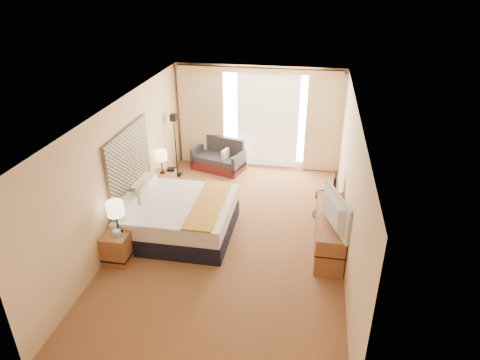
% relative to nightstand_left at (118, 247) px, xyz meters
% --- Properties ---
extents(floor, '(4.20, 7.00, 0.02)m').
position_rel_nightstand_left_xyz_m(floor, '(1.87, 1.05, -0.28)').
color(floor, '#60291B').
rests_on(floor, ground).
extents(ceiling, '(4.20, 7.00, 0.02)m').
position_rel_nightstand_left_xyz_m(ceiling, '(1.87, 1.05, 2.33)').
color(ceiling, silver).
rests_on(ceiling, wall_back).
extents(wall_back, '(4.20, 0.02, 2.60)m').
position_rel_nightstand_left_xyz_m(wall_back, '(1.87, 4.55, 1.02)').
color(wall_back, tan).
rests_on(wall_back, ground).
extents(wall_front, '(4.20, 0.02, 2.60)m').
position_rel_nightstand_left_xyz_m(wall_front, '(1.87, -2.45, 1.02)').
color(wall_front, tan).
rests_on(wall_front, ground).
extents(wall_left, '(0.02, 7.00, 2.60)m').
position_rel_nightstand_left_xyz_m(wall_left, '(-0.23, 1.05, 1.02)').
color(wall_left, tan).
rests_on(wall_left, ground).
extents(wall_right, '(0.02, 7.00, 2.60)m').
position_rel_nightstand_left_xyz_m(wall_right, '(3.97, 1.05, 1.02)').
color(wall_right, tan).
rests_on(wall_right, ground).
extents(headboard, '(0.06, 1.85, 1.50)m').
position_rel_nightstand_left_xyz_m(headboard, '(-0.19, 1.25, 1.01)').
color(headboard, black).
rests_on(headboard, wall_left).
extents(nightstand_left, '(0.45, 0.52, 0.55)m').
position_rel_nightstand_left_xyz_m(nightstand_left, '(0.00, 0.00, 0.00)').
color(nightstand_left, brown).
rests_on(nightstand_left, floor).
extents(nightstand_right, '(0.45, 0.52, 0.55)m').
position_rel_nightstand_left_xyz_m(nightstand_right, '(0.00, 2.50, 0.00)').
color(nightstand_right, brown).
rests_on(nightstand_right, floor).
extents(media_dresser, '(0.50, 1.80, 0.70)m').
position_rel_nightstand_left_xyz_m(media_dresser, '(3.70, 1.05, 0.07)').
color(media_dresser, brown).
rests_on(media_dresser, floor).
extents(window, '(2.30, 0.02, 2.30)m').
position_rel_nightstand_left_xyz_m(window, '(2.12, 4.52, 1.04)').
color(window, silver).
rests_on(window, wall_back).
extents(curtains, '(4.12, 0.19, 2.56)m').
position_rel_nightstand_left_xyz_m(curtains, '(1.87, 4.44, 1.13)').
color(curtains, beige).
rests_on(curtains, floor).
extents(bed, '(2.05, 1.87, 1.00)m').
position_rel_nightstand_left_xyz_m(bed, '(0.81, 1.03, 0.09)').
color(bed, black).
rests_on(bed, floor).
extents(loveseat, '(1.43, 1.03, 0.81)m').
position_rel_nightstand_left_xyz_m(loveseat, '(0.93, 4.09, -0.01)').
color(loveseat, '#521718').
rests_on(loveseat, floor).
extents(floor_lamp, '(0.20, 0.20, 1.60)m').
position_rel_nightstand_left_xyz_m(floor_lamp, '(-0.03, 3.53, 0.86)').
color(floor_lamp, black).
rests_on(floor_lamp, floor).
extents(desk_chair, '(0.48, 0.48, 0.99)m').
position_rel_nightstand_left_xyz_m(desk_chair, '(3.67, 2.19, 0.16)').
color(desk_chair, black).
rests_on(desk_chair, floor).
extents(lamp_left, '(0.29, 0.29, 0.62)m').
position_rel_nightstand_left_xyz_m(lamp_left, '(0.04, 0.04, 0.75)').
color(lamp_left, black).
rests_on(lamp_left, nightstand_left).
extents(lamp_right, '(0.26, 0.26, 0.55)m').
position_rel_nightstand_left_xyz_m(lamp_right, '(-0.01, 2.49, 0.70)').
color(lamp_right, black).
rests_on(lamp_right, nightstand_right).
extents(tissue_box, '(0.11, 0.11, 0.10)m').
position_rel_nightstand_left_xyz_m(tissue_box, '(0.04, -0.05, 0.33)').
color(tissue_box, '#8FB7DD').
rests_on(tissue_box, nightstand_left).
extents(telephone, '(0.18, 0.15, 0.06)m').
position_rel_nightstand_left_xyz_m(telephone, '(0.13, 2.64, 0.31)').
color(telephone, black).
rests_on(telephone, nightstand_right).
extents(television, '(0.51, 1.13, 0.66)m').
position_rel_nightstand_left_xyz_m(television, '(3.65, 0.61, 0.75)').
color(television, black).
rests_on(television, media_dresser).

